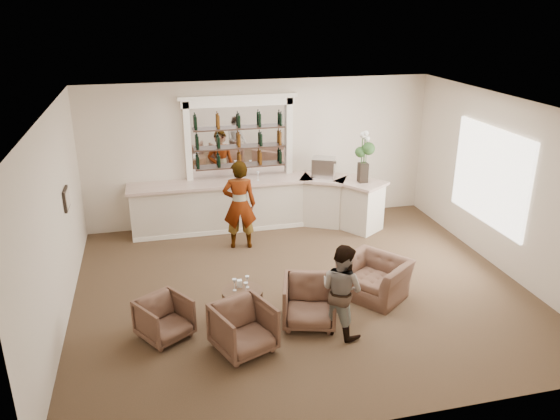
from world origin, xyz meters
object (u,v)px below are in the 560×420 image
object	(u,v)px
bar_counter	(259,204)
armchair_center	(243,328)
armchair_left	(164,319)
armchair_right	(309,302)
flower_vase	(364,154)
sommelier	(240,205)
espresso_machine	(324,167)
cocktail_table	(243,304)
armchair_far	(375,278)
guest	(342,290)

from	to	relation	value
bar_counter	armchair_center	world-z (taller)	bar_counter
armchair_left	armchair_right	xyz separation A→B (m)	(2.29, -0.14, 0.06)
armchair_center	flower_vase	size ratio (longest dim) A/B	0.71
sommelier	flower_vase	xyz separation A→B (m)	(2.82, 0.29, 0.84)
espresso_machine	armchair_right	bearing A→B (deg)	-85.87
armchair_left	flower_vase	world-z (taller)	flower_vase
espresso_machine	armchair_left	bearing A→B (deg)	-109.47
bar_counter	armchair_right	bearing A→B (deg)	-90.16
cocktail_table	flower_vase	distance (m)	4.73
cocktail_table	espresso_machine	xyz separation A→B (m)	(2.54, 3.65, 1.11)
cocktail_table	armchair_center	distance (m)	0.91
armchair_left	armchair_far	bearing A→B (deg)	-25.71
armchair_right	bar_counter	bearing A→B (deg)	106.35
armchair_right	sommelier	bearing A→B (deg)	116.82
sommelier	armchair_far	world-z (taller)	sommelier
sommelier	espresso_machine	distance (m)	2.31
sommelier	armchair_far	size ratio (longest dim) A/B	1.76
guest	armchair_left	xyz separation A→B (m)	(-2.69, 0.51, -0.42)
bar_counter	espresso_machine	size ratio (longest dim) A/B	11.40
armchair_right	cocktail_table	bearing A→B (deg)	174.00
guest	espresso_machine	xyz separation A→B (m)	(1.12, 4.44, 0.61)
cocktail_table	espresso_machine	world-z (taller)	espresso_machine
guest	armchair_center	xyz separation A→B (m)	(-1.56, -0.10, -0.38)
espresso_machine	cocktail_table	bearing A→B (deg)	-100.18
armchair_left	espresso_machine	bearing A→B (deg)	13.39
armchair_center	flower_vase	distance (m)	5.41
guest	armchair_center	size ratio (longest dim) A/B	1.83
armchair_left	cocktail_table	bearing A→B (deg)	-20.10
cocktail_table	armchair_far	size ratio (longest dim) A/B	0.62
armchair_center	armchair_far	distance (m)	2.74
cocktail_table	guest	distance (m)	1.70
sommelier	armchair_center	size ratio (longest dim) A/B	2.31
flower_vase	sommelier	bearing A→B (deg)	-174.07
bar_counter	armchair_far	world-z (taller)	bar_counter
guest	espresso_machine	world-z (taller)	espresso_machine
armchair_left	espresso_machine	size ratio (longest dim) A/B	1.45
sommelier	armchair_center	xyz separation A→B (m)	(-0.58, -3.67, -0.58)
armchair_right	espresso_machine	distance (m)	4.46
armchair_right	flower_vase	distance (m)	4.38
armchair_left	armchair_far	size ratio (longest dim) A/B	0.67
guest	armchair_left	size ratio (longest dim) A/B	2.08
armchair_left	armchair_far	xyz separation A→B (m)	(3.66, 0.44, 0.02)
armchair_far	armchair_center	bearing A→B (deg)	-104.69
armchair_left	armchair_center	distance (m)	1.29
bar_counter	guest	size ratio (longest dim) A/B	3.79
sommelier	espresso_machine	xyz separation A→B (m)	(2.10, 0.88, 0.41)
flower_vase	armchair_left	bearing A→B (deg)	-143.54
armchair_right	flower_vase	world-z (taller)	flower_vase
armchair_far	armchair_left	bearing A→B (deg)	-120.41
bar_counter	sommelier	world-z (taller)	sommelier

